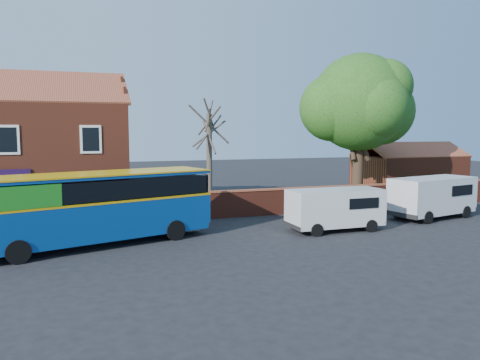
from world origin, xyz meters
name	(u,v)px	position (x,y,z in m)	size (l,w,h in m)	color
ground	(175,253)	(0.00, 0.00, 0.00)	(120.00, 120.00, 0.00)	black
pavement	(8,235)	(-7.00, 5.75, 0.06)	(18.00, 3.50, 0.12)	gray
kerb	(2,243)	(-7.00, 4.00, 0.07)	(18.00, 0.15, 0.14)	slate
grass_strip	(310,197)	(13.00, 13.00, 0.02)	(26.00, 12.00, 0.04)	#426B28
shop_building	(18,159)	(-7.02, 11.50, 3.41)	(12.30, 8.13, 10.50)	brown
boundary_wall	(354,197)	(13.00, 7.00, 0.81)	(22.00, 0.38, 1.60)	maroon
outbuilding	(408,173)	(22.00, 13.00, 1.61)	(8.20, 5.06, 4.17)	maroon
bus	(86,205)	(-3.42, 2.48, 1.82)	(10.84, 5.59, 3.20)	navy
van_near	(335,208)	(8.58, 1.81, 1.18)	(4.81, 2.03, 2.11)	silver
van_far	(433,195)	(15.71, 3.01, 1.32)	(5.70, 3.24, 2.36)	silver
large_tree	(359,106)	(15.09, 9.86, 6.80)	(8.51, 6.74, 10.39)	black
bare_tree	(209,158)	(4.00, 9.18, 3.41)	(2.49, 2.97, 6.64)	#4C4238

